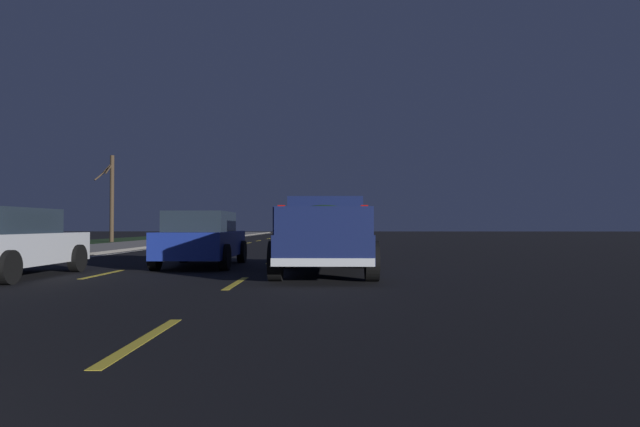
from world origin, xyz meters
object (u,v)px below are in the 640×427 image
Objects in this scene: sedan_silver at (5,242)px; bare_tree_far at (111,196)px; sedan_blue at (202,238)px; pickup_truck at (325,233)px.

bare_tree_far reaches higher than sedan_silver.
sedan_blue is 25.29m from bare_tree_far.
sedan_silver is (-3.51, 3.56, 0.00)m from sedan_blue.
bare_tree_far reaches higher than sedan_blue.
sedan_blue and sedan_silver have the same top height.
pickup_truck is 4.17m from sedan_blue.
sedan_blue is 0.74× the size of bare_tree_far.
sedan_blue is 1.00× the size of sedan_silver.
pickup_truck is 7.18m from sedan_silver.
pickup_truck is at bearing -148.63° from bare_tree_far.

